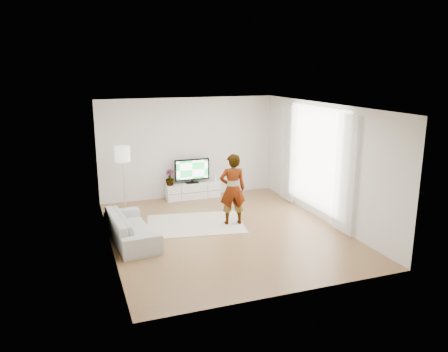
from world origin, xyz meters
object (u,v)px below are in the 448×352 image
object	(u,v)px
sofa	(131,227)
floor_lamp	(123,157)
television	(192,170)
media_console	(193,191)
player	(233,189)
rug	(195,224)

from	to	relation	value
sofa	floor_lamp	bearing A→B (deg)	-8.79
television	media_console	bearing A→B (deg)	-90.00
television	sofa	world-z (taller)	television
sofa	player	bearing A→B (deg)	-89.38
sofa	media_console	bearing A→B (deg)	-43.92
television	player	distance (m)	2.41
rug	sofa	bearing A→B (deg)	-161.64
television	player	xyz separation A→B (m)	(0.30, -2.39, 0.04)
player	floor_lamp	world-z (taller)	floor_lamp
media_console	sofa	world-z (taller)	sofa
media_console	player	xyz separation A→B (m)	(0.30, -2.36, 0.63)
media_console	sofa	xyz separation A→B (m)	(-2.09, -2.60, 0.09)
floor_lamp	player	bearing A→B (deg)	-36.01
player	sofa	distance (m)	2.47
rug	sofa	distance (m)	1.67
television	rug	size ratio (longest dim) A/B	0.45
television	floor_lamp	distance (m)	2.20
television	floor_lamp	size ratio (longest dim) A/B	0.58
television	sofa	size ratio (longest dim) A/B	0.49
television	rug	bearing A→B (deg)	-104.12
player	television	bearing A→B (deg)	-73.07
player	sofa	world-z (taller)	player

